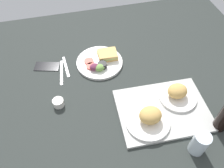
{
  "coord_description": "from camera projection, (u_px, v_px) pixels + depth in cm",
  "views": [
    {
      "loc": [
        20.34,
        77.6,
        97.83
      ],
      "look_at": [
        2.0,
        3.0,
        4.0
      ],
      "focal_mm": 36.51,
      "sensor_mm": 36.0,
      "label": 1
    }
  ],
  "objects": [
    {
      "name": "knife",
      "position": [
        62.0,
        72.0,
        1.32
      ],
      "size": [
        3.34,
        19.04,
        0.5
      ],
      "primitive_type": "cube",
      "rotation": [
        0.0,
        0.0,
        1.47
      ],
      "color": "#B7B7BC",
      "rests_on": "ground_plane"
    },
    {
      "name": "plate_with_salad",
      "position": [
        101.0,
        62.0,
        1.35
      ],
      "size": [
        27.41,
        27.41,
        5.4
      ],
      "color": "white",
      "rests_on": "ground_plane"
    },
    {
      "name": "espresso_cup",
      "position": [
        58.0,
        103.0,
        1.16
      ],
      "size": [
        5.6,
        5.6,
        4.0
      ],
      "primitive_type": "cylinder",
      "color": "silver",
      "rests_on": "ground_plane"
    },
    {
      "name": "bread_plate_near",
      "position": [
        178.0,
        94.0,
        1.17
      ],
      "size": [
        19.57,
        19.57,
        8.24
      ],
      "color": "white",
      "rests_on": "serving_tray"
    },
    {
      "name": "bread_plate_far",
      "position": [
        149.0,
        118.0,
        1.07
      ],
      "size": [
        21.55,
        21.55,
        8.74
      ],
      "color": "white",
      "rests_on": "serving_tray"
    },
    {
      "name": "fork",
      "position": [
        66.0,
        66.0,
        1.35
      ],
      "size": [
        2.57,
        17.06,
        0.5
      ],
      "primitive_type": "cube",
      "rotation": [
        0.0,
        0.0,
        1.64
      ],
      "color": "#B7B7BC",
      "rests_on": "ground_plane"
    },
    {
      "name": "cell_phone",
      "position": [
        47.0,
        66.0,
        1.35
      ],
      "size": [
        15.78,
        10.71,
        0.8
      ],
      "primitive_type": "cube",
      "rotation": [
        0.0,
        0.0,
        -0.26
      ],
      "color": "black",
      "rests_on": "ground_plane"
    },
    {
      "name": "drinking_glass",
      "position": [
        199.0,
        143.0,
        0.98
      ],
      "size": [
        7.08,
        7.08,
        12.39
      ],
      "primitive_type": "cylinder",
      "color": "silver",
      "rests_on": "ground_plane"
    },
    {
      "name": "ground_plane",
      "position": [
        114.0,
        86.0,
        1.28
      ],
      "size": [
        190.0,
        150.0,
        3.0
      ],
      "primitive_type": "cube",
      "color": "#282D2B"
    },
    {
      "name": "serving_tray",
      "position": [
        163.0,
        110.0,
        1.15
      ],
      "size": [
        46.31,
        34.82,
        1.6
      ],
      "primitive_type": "cube",
      "rotation": [
        0.0,
        0.0,
        -0.04
      ],
      "color": "#B2B2AD",
      "rests_on": "ground_plane"
    }
  ]
}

